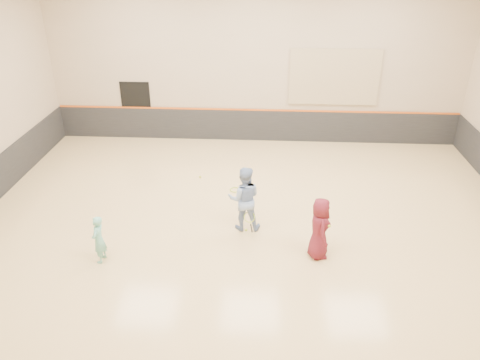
# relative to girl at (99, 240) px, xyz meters

# --- Properties ---
(room) EXTENTS (15.04, 12.04, 6.22)m
(room) POSITION_rel_girl_xyz_m (3.45, 1.79, 0.20)
(room) COLOR tan
(room) RESTS_ON ground
(wainscot_back) EXTENTS (14.90, 0.04, 1.20)m
(wainscot_back) POSITION_rel_girl_xyz_m (3.45, 7.76, -0.01)
(wainscot_back) COLOR #232326
(wainscot_back) RESTS_ON floor
(accent_stripe) EXTENTS (14.90, 0.03, 0.06)m
(accent_stripe) POSITION_rel_girl_xyz_m (3.45, 7.75, 0.61)
(accent_stripe) COLOR #D85914
(accent_stripe) RESTS_ON wall_back
(acoustic_panel) EXTENTS (3.20, 0.08, 2.00)m
(acoustic_panel) POSITION_rel_girl_xyz_m (6.25, 7.74, 1.89)
(acoustic_panel) COLOR tan
(acoustic_panel) RESTS_ON wall_back
(doorway) EXTENTS (1.10, 0.05, 2.20)m
(doorway) POSITION_rel_girl_xyz_m (-1.05, 7.77, 0.49)
(doorway) COLOR black
(doorway) RESTS_ON floor
(girl) EXTENTS (0.33, 0.47, 1.22)m
(girl) POSITION_rel_girl_xyz_m (0.00, 0.00, 0.00)
(girl) COLOR #6FC0AE
(girl) RESTS_ON floor
(instructor) EXTENTS (0.90, 0.72, 1.78)m
(instructor) POSITION_rel_girl_xyz_m (3.35, 1.64, 0.28)
(instructor) COLOR #819AC8
(instructor) RESTS_ON floor
(young_man) EXTENTS (0.60, 0.83, 1.57)m
(young_man) POSITION_rel_girl_xyz_m (5.20, 0.52, 0.18)
(young_man) COLOR maroon
(young_man) RESTS_ON floor
(held_racket) EXTENTS (0.45, 0.45, 0.52)m
(held_racket) POSITION_rel_girl_xyz_m (3.50, 1.38, -0.11)
(held_racket) COLOR #B5D52E
(held_racket) RESTS_ON instructor
(spare_racket) EXTENTS (0.71, 0.71, 0.05)m
(spare_racket) POSITION_rel_girl_xyz_m (2.96, 3.71, -0.58)
(spare_racket) COLOR #9CCC2C
(spare_racket) RESTS_ON floor
(ball_under_racket) EXTENTS (0.07, 0.07, 0.07)m
(ball_under_racket) POSITION_rel_girl_xyz_m (3.41, 1.49, -0.58)
(ball_under_racket) COLOR #CAE735
(ball_under_racket) RESTS_ON floor
(ball_in_hand) EXTENTS (0.07, 0.07, 0.07)m
(ball_in_hand) POSITION_rel_girl_xyz_m (5.39, 0.30, 0.39)
(ball_in_hand) COLOR #C3D832
(ball_in_hand) RESTS_ON young_man
(ball_beside_spare) EXTENTS (0.07, 0.07, 0.07)m
(ball_beside_spare) POSITION_rel_girl_xyz_m (1.77, 4.48, -0.58)
(ball_beside_spare) COLOR #CFDB33
(ball_beside_spare) RESTS_ON floor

